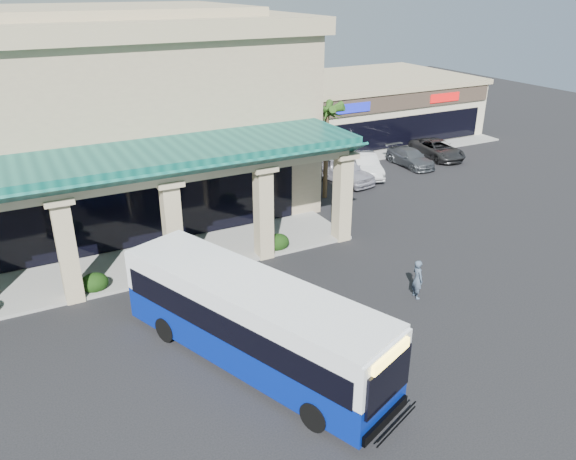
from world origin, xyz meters
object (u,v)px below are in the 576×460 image
car_silver (343,170)px  car_gray (437,149)px  pedestrian (417,279)px  car_white (365,165)px  transit_bus (252,323)px  car_red (410,157)px

car_silver → car_gray: 9.66m
pedestrian → car_white: pedestrian is taller
transit_bus → car_white: size_ratio=2.45×
transit_bus → car_gray: (23.18, 16.71, -0.91)m
car_silver → car_red: 6.43m
pedestrian → car_silver: bearing=-11.6°
transit_bus → car_gray: bearing=13.9°
car_gray → car_white: bearing=-168.3°
car_silver → car_red: bearing=-2.0°
car_red → transit_bus: bearing=-140.8°
pedestrian → car_gray: pedestrian is taller
pedestrian → car_gray: size_ratio=0.36×
car_red → car_white: bearing=-175.5°
pedestrian → car_red: 19.30m
car_white → pedestrian: bearing=-98.1°
transit_bus → car_silver: 20.46m
transit_bus → car_gray: transit_bus is taller
transit_bus → car_gray: 28.59m
car_white → car_silver: bearing=-148.2°
car_red → pedestrian: bearing=-127.5°
car_silver → pedestrian: bearing=-119.9°
pedestrian → car_white: bearing=-17.7°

